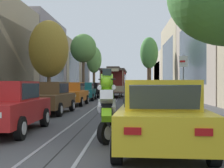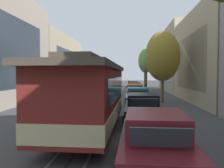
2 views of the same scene
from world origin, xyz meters
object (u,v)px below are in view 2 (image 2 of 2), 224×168
object	(u,v)px
parked_car_teal_fourth_left	(137,98)
street_sign_post	(89,81)
street_tree_kerb_left_second	(163,56)
motorcycle_with_rider	(113,84)
parked_car_grey_mid_right	(95,89)
fire_hydrant	(145,91)
parked_car_black_fifth_left	(142,109)
parked_car_yellow_near_right	(106,85)
street_tree_kerb_right_near	(91,65)
parked_car_maroon_sixth_left	(155,141)
cable_car_trolley	(89,96)
parked_car_teal_fourth_right	(84,94)
parked_car_black_second_right	(101,87)
parked_car_maroon_fifth_right	(69,100)
parked_car_red_near_left	(133,86)
street_tree_kerb_left_near	(146,61)
parked_car_orange_mid_left	(135,91)
parked_car_brown_second_left	(135,88)

from	to	relation	value
parked_car_teal_fourth_left	street_sign_post	world-z (taller)	street_sign_post
street_tree_kerb_left_second	motorcycle_with_rider	xyz separation A→B (m)	(5.68, -16.59, -3.21)
parked_car_grey_mid_right	fire_hydrant	distance (m)	6.83
parked_car_black_fifth_left	parked_car_yellow_near_right	size ratio (longest dim) A/B	0.99
street_tree_kerb_right_near	street_tree_kerb_left_second	bearing A→B (deg)	120.87
parked_car_maroon_sixth_left	parked_car_grey_mid_right	world-z (taller)	same
cable_car_trolley	street_sign_post	world-z (taller)	cable_car_trolley
parked_car_maroon_sixth_left	parked_car_yellow_near_right	bearing A→B (deg)	-81.70
parked_car_teal_fourth_right	street_tree_kerb_right_near	xyz separation A→B (m)	(2.08, -15.38, 3.28)
parked_car_black_fifth_left	parked_car_black_second_right	world-z (taller)	same
parked_car_teal_fourth_left	parked_car_maroon_fifth_right	bearing A→B (deg)	18.93
parked_car_yellow_near_right	street_sign_post	distance (m)	7.12
parked_car_teal_fourth_left	street_tree_kerb_left_second	xyz separation A→B (m)	(-2.34, -3.30, 3.41)
street_tree_kerb_right_near	cable_car_trolley	distance (m)	27.00
parked_car_red_near_left	parked_car_teal_fourth_left	distance (m)	18.41
parked_car_maroon_fifth_right	street_tree_kerb_left_near	distance (m)	22.23
parked_car_red_near_left	parked_car_black_fifth_left	xyz separation A→B (m)	(-0.19, 24.01, 0.00)
parked_car_teal_fourth_left	parked_car_grey_mid_right	bearing A→B (deg)	-63.52
parked_car_teal_fourth_right	parked_car_orange_mid_left	bearing A→B (deg)	-148.37
street_tree_kerb_right_near	parked_car_teal_fourth_left	bearing A→B (deg)	110.19
parked_car_teal_fourth_right	parked_car_maroon_fifth_right	bearing A→B (deg)	89.43
parked_car_yellow_near_right	cable_car_trolley	xyz separation A→B (m)	(-2.25, 28.62, 0.86)
parked_car_black_fifth_left	parked_car_maroon_fifth_right	xyz separation A→B (m)	(4.94, -3.94, 0.00)
parked_car_yellow_near_right	fire_hydrant	size ratio (longest dim) A/B	5.27
parked_car_maroon_fifth_right	street_tree_kerb_left_near	size ratio (longest dim) A/B	0.66
street_tree_kerb_right_near	fire_hydrant	distance (m)	11.10
parked_car_teal_fourth_left	parked_car_red_near_left	bearing A→B (deg)	-89.65
fire_hydrant	parked_car_yellow_near_right	bearing A→B (deg)	-54.47
parked_car_black_fifth_left	street_sign_post	world-z (taller)	street_sign_post
parked_car_grey_mid_right	cable_car_trolley	size ratio (longest dim) A/B	0.48
parked_car_grey_mid_right	street_tree_kerb_left_second	world-z (taller)	street_tree_kerb_left_second
parked_car_teal_fourth_left	street_tree_kerb_left_near	size ratio (longest dim) A/B	0.66
parked_car_maroon_fifth_right	cable_car_trolley	bearing A→B (deg)	112.39
street_tree_kerb_right_near	street_sign_post	size ratio (longest dim) A/B	2.03
parked_car_red_near_left	street_tree_kerb_left_near	distance (m)	4.43
street_tree_kerb_left_second	parked_car_maroon_sixth_left	bearing A→B (deg)	81.21
cable_car_trolley	motorcycle_with_rider	world-z (taller)	cable_car_trolley
parked_car_maroon_sixth_left	street_sign_post	bearing A→B (deg)	-75.87
street_tree_kerb_left_second	motorcycle_with_rider	bearing A→B (deg)	-71.10
parked_car_grey_mid_right	street_tree_kerb_left_second	distance (m)	10.00
parked_car_yellow_near_right	parked_car_teal_fourth_right	bearing A→B (deg)	89.34
street_tree_kerb_left_second	fire_hydrant	bearing A→B (deg)	-84.30
parked_car_red_near_left	parked_car_maroon_sixth_left	size ratio (longest dim) A/B	1.00
parked_car_brown_second_left	street_sign_post	distance (m)	6.64
street_tree_kerb_left_near	fire_hydrant	world-z (taller)	street_tree_kerb_left_near
parked_car_maroon_sixth_left	cable_car_trolley	world-z (taller)	cable_car_trolley
parked_car_brown_second_left	parked_car_teal_fourth_right	world-z (taller)	same
parked_car_maroon_sixth_left	cable_car_trolley	size ratio (longest dim) A/B	0.48
parked_car_red_near_left	cable_car_trolley	world-z (taller)	cable_car_trolley
parked_car_black_fifth_left	parked_car_black_second_right	bearing A→B (deg)	-76.80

